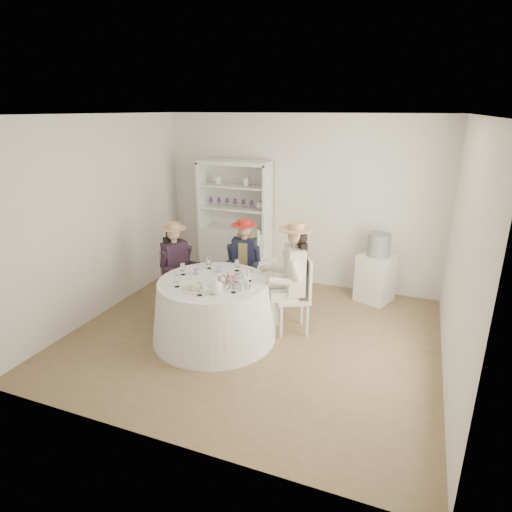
% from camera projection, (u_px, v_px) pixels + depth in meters
% --- Properties ---
extents(ground, '(4.50, 4.50, 0.00)m').
position_uv_depth(ground, '(253.00, 336.00, 5.49)').
color(ground, brown).
rests_on(ground, ground).
extents(ceiling, '(4.50, 4.50, 0.00)m').
position_uv_depth(ceiling, '(253.00, 114.00, 4.61)').
color(ceiling, white).
rests_on(ceiling, wall_back).
extents(wall_back, '(4.50, 0.00, 4.50)m').
position_uv_depth(wall_back, '(299.00, 202.00, 6.81)').
color(wall_back, silver).
rests_on(wall_back, ground).
extents(wall_front, '(4.50, 0.00, 4.50)m').
position_uv_depth(wall_front, '(157.00, 302.00, 3.28)').
color(wall_front, silver).
rests_on(wall_front, ground).
extents(wall_left, '(0.00, 4.50, 4.50)m').
position_uv_depth(wall_left, '(99.00, 218.00, 5.82)').
color(wall_left, silver).
rests_on(wall_left, ground).
extents(wall_right, '(0.00, 4.50, 4.50)m').
position_uv_depth(wall_right, '(462.00, 257.00, 4.28)').
color(wall_right, silver).
rests_on(wall_right, ground).
extents(tea_table, '(1.55, 1.55, 0.77)m').
position_uv_depth(tea_table, '(214.00, 310.00, 5.33)').
color(tea_table, white).
rests_on(tea_table, ground).
extents(hutch, '(1.20, 0.51, 1.98)m').
position_uv_depth(hutch, '(236.00, 238.00, 7.16)').
color(hutch, silver).
rests_on(hutch, ground).
extents(side_table, '(0.60, 0.60, 0.71)m').
position_uv_depth(side_table, '(375.00, 278.00, 6.40)').
color(side_table, silver).
rests_on(side_table, ground).
extents(hatbox, '(0.43, 0.43, 0.33)m').
position_uv_depth(hatbox, '(379.00, 245.00, 6.23)').
color(hatbox, black).
rests_on(hatbox, side_table).
extents(guest_left, '(0.55, 0.50, 1.29)m').
position_uv_depth(guest_left, '(176.00, 262.00, 5.98)').
color(guest_left, silver).
rests_on(guest_left, ground).
extents(guest_mid, '(0.48, 0.51, 1.30)m').
position_uv_depth(guest_mid, '(244.00, 258.00, 6.10)').
color(guest_mid, silver).
rests_on(guest_mid, ground).
extents(guest_right, '(0.62, 0.56, 1.46)m').
position_uv_depth(guest_right, '(293.00, 272.00, 5.34)').
color(guest_right, silver).
rests_on(guest_right, ground).
extents(spare_chair, '(0.58, 0.58, 1.04)m').
position_uv_depth(spare_chair, '(256.00, 256.00, 6.75)').
color(spare_chair, silver).
rests_on(spare_chair, ground).
extents(teacup_a, '(0.09, 0.09, 0.06)m').
position_uv_depth(teacup_a, '(197.00, 272.00, 5.40)').
color(teacup_a, white).
rests_on(teacup_a, tea_table).
extents(teacup_b, '(0.08, 0.08, 0.06)m').
position_uv_depth(teacup_b, '(219.00, 270.00, 5.47)').
color(teacup_b, white).
rests_on(teacup_b, tea_table).
extents(teacup_c, '(0.10, 0.10, 0.06)m').
position_uv_depth(teacup_c, '(237.00, 277.00, 5.25)').
color(teacup_c, white).
rests_on(teacup_c, tea_table).
extents(flower_bowl, '(0.24, 0.24, 0.06)m').
position_uv_depth(flower_bowl, '(227.00, 283.00, 5.06)').
color(flower_bowl, white).
rests_on(flower_bowl, tea_table).
extents(flower_arrangement, '(0.18, 0.18, 0.07)m').
position_uv_depth(flower_arrangement, '(227.00, 277.00, 5.07)').
color(flower_arrangement, '#CC6683').
rests_on(flower_arrangement, tea_table).
extents(table_teapot, '(0.23, 0.16, 0.17)m').
position_uv_depth(table_teapot, '(216.00, 288.00, 4.82)').
color(table_teapot, white).
rests_on(table_teapot, tea_table).
extents(sandwich_plate, '(0.26, 0.26, 0.06)m').
position_uv_depth(sandwich_plate, '(193.00, 289.00, 4.94)').
color(sandwich_plate, white).
rests_on(sandwich_plate, tea_table).
extents(cupcake_stand, '(0.22, 0.22, 0.21)m').
position_uv_depth(cupcake_stand, '(245.00, 282.00, 4.97)').
color(cupcake_stand, white).
rests_on(cupcake_stand, tea_table).
extents(stemware_set, '(0.94, 0.94, 0.15)m').
position_uv_depth(stemware_set, '(213.00, 275.00, 5.18)').
color(stemware_set, white).
rests_on(stemware_set, tea_table).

